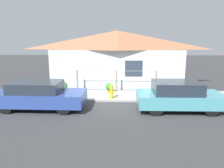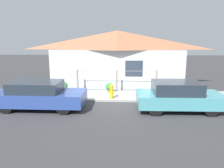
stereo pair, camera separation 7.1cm
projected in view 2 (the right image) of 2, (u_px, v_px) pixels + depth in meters
name	position (u px, v px, depth m)	size (l,w,h in m)	color
ground_plane	(116.00, 102.00, 11.44)	(60.00, 60.00, 0.00)	#38383A
sidewalk	(116.00, 96.00, 12.50)	(24.00, 2.21, 0.10)	#9E9E99
house	(117.00, 43.00, 14.45)	(9.04, 2.23, 3.76)	silver
fence	(117.00, 80.00, 13.28)	(4.90, 0.10, 1.28)	gray
car_left	(39.00, 95.00, 10.26)	(4.20, 1.78, 1.31)	#2D4793
car_right	(178.00, 96.00, 10.00)	(3.86, 1.74, 1.36)	teal
fire_hydrant	(111.00, 91.00, 11.65)	(0.42, 0.19, 0.77)	yellow
potted_plant_near_hydrant	(110.00, 87.00, 12.92)	(0.46, 0.46, 0.58)	brown
potted_plant_by_fence	(64.00, 86.00, 13.03)	(0.49, 0.49, 0.63)	#9E5638
potted_plant_corner	(171.00, 85.00, 13.09)	(0.57, 0.57, 0.70)	#9E5638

